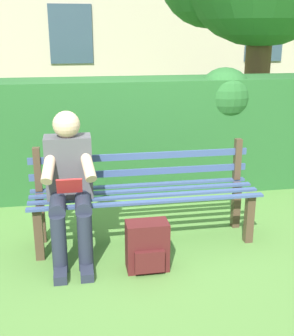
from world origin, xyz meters
TOP-DOWN VIEW (x-y plane):
  - ground at (0.00, 0.00)m, footprint 60.00×60.00m
  - park_bench at (0.00, -0.06)m, footprint 1.98×0.48m
  - person_seated at (0.64, 0.10)m, footprint 0.44×0.73m
  - hedge_backdrop at (0.43, -1.39)m, footprint 5.36×0.77m
  - backpack at (0.06, 0.47)m, footprint 0.33×0.26m

SIDE VIEW (x-z plane):
  - ground at x=0.00m, z-range 0.00..0.00m
  - backpack at x=0.06m, z-range 0.00..0.40m
  - park_bench at x=0.00m, z-range 0.01..0.87m
  - person_seated at x=0.64m, z-range 0.04..1.25m
  - hedge_backdrop at x=0.43m, z-range -0.03..1.40m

